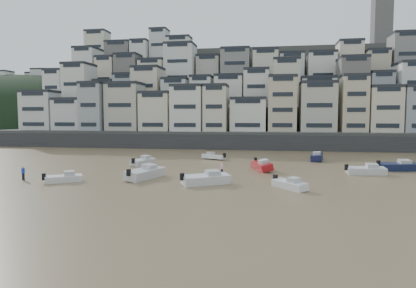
% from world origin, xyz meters
% --- Properties ---
extents(ground, '(400.00, 400.00, 0.00)m').
position_xyz_m(ground, '(0.00, 0.00, 0.00)').
color(ground, olive).
rests_on(ground, ground).
extents(sea_strip, '(340.00, 340.00, 0.00)m').
position_xyz_m(sea_strip, '(-110.00, 145.00, 0.01)').
color(sea_strip, slate).
rests_on(sea_strip, ground).
extents(harbor_wall, '(140.00, 3.00, 3.50)m').
position_xyz_m(harbor_wall, '(10.00, 65.00, 1.75)').
color(harbor_wall, '#38383A').
rests_on(harbor_wall, ground).
extents(hillside, '(141.04, 66.00, 50.00)m').
position_xyz_m(hillside, '(14.73, 104.84, 13.01)').
color(hillside, '#4C4C47').
rests_on(hillside, ground).
extents(headland, '(216.00, 135.00, 53.33)m').
position_xyz_m(headland, '(-95.00, 135.00, 0.02)').
color(headland, black).
rests_on(headland, ground).
extents(boat_a, '(6.32, 4.99, 1.69)m').
position_xyz_m(boat_a, '(9.50, 20.99, 0.84)').
color(boat_a, silver).
rests_on(boat_a, ground).
extents(boat_b, '(4.32, 4.67, 1.31)m').
position_xyz_m(boat_b, '(18.89, 20.01, 0.66)').
color(boat_b, white).
rests_on(boat_b, ground).
extents(boat_c, '(4.19, 7.15, 1.85)m').
position_xyz_m(boat_c, '(1.20, 23.73, 0.93)').
color(boat_c, silver).
rests_on(boat_c, ground).
extents(boat_d, '(5.66, 2.31, 1.51)m').
position_xyz_m(boat_d, '(29.63, 31.60, 0.75)').
color(boat_d, silver).
rests_on(boat_d, ground).
extents(boat_e, '(3.86, 6.22, 1.61)m').
position_xyz_m(boat_e, '(15.59, 33.39, 0.81)').
color(boat_e, '#A61418').
rests_on(boat_e, ground).
extents(boat_f, '(3.23, 5.71, 1.48)m').
position_xyz_m(boat_f, '(-3.36, 35.91, 0.74)').
color(boat_f, silver).
rests_on(boat_f, ground).
extents(boat_g, '(6.40, 2.90, 1.68)m').
position_xyz_m(boat_g, '(35.18, 36.17, 0.84)').
color(boat_g, '#141D3F').
rests_on(boat_g, ground).
extents(boat_h, '(5.02, 3.41, 1.31)m').
position_xyz_m(boat_h, '(6.76, 45.19, 0.65)').
color(boat_h, white).
rests_on(boat_h, ground).
extents(boat_i, '(3.11, 6.54, 1.71)m').
position_xyz_m(boat_i, '(25.04, 46.75, 0.86)').
color(boat_i, '#13163C').
rests_on(boat_i, ground).
extents(boat_j, '(4.68, 3.82, 1.26)m').
position_xyz_m(boat_j, '(-7.61, 19.73, 0.63)').
color(boat_j, silver).
rests_on(boat_j, ground).
extents(person_blue, '(0.44, 0.44, 1.74)m').
position_xyz_m(person_blue, '(-13.40, 20.32, 0.87)').
color(person_blue, '#1A36C3').
rests_on(person_blue, ground).
extents(person_pink, '(0.44, 0.44, 1.74)m').
position_xyz_m(person_pink, '(10.46, 27.95, 0.87)').
color(person_pink, '#F3ABC0').
rests_on(person_pink, ground).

